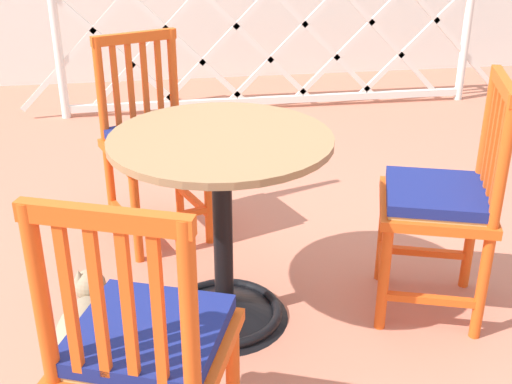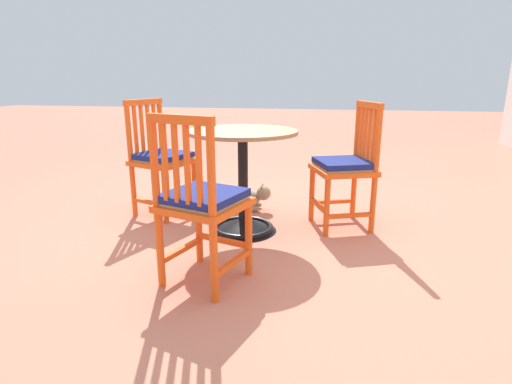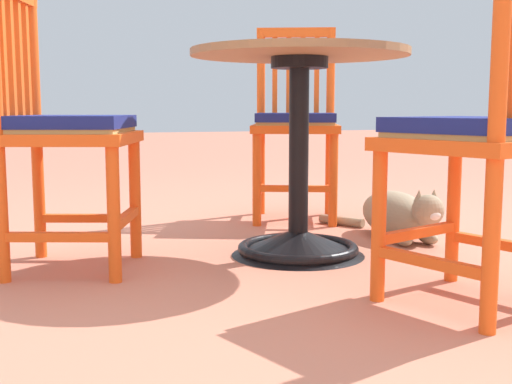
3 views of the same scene
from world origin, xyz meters
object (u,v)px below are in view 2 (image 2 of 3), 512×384
object	(u,v)px
orange_chair_tucked_in	(346,168)
pet_water_bowl	(192,193)
orange_chair_at_corner	(202,203)
cafe_table	(243,193)
orange_chair_by_planter	(161,160)
tabby_cat	(239,198)

from	to	relation	value
orange_chair_tucked_in	pet_water_bowl	xyz separation A→B (m)	(-0.58, -1.38, -0.42)
orange_chair_at_corner	pet_water_bowl	xyz separation A→B (m)	(-1.60, -0.63, -0.42)
cafe_table	pet_water_bowl	world-z (taller)	cafe_table
orange_chair_at_corner	orange_chair_tucked_in	bearing A→B (deg)	143.79
orange_chair_at_corner	orange_chair_tucked_in	xyz separation A→B (m)	(-1.03, 0.75, 0.00)
pet_water_bowl	cafe_table	bearing A→B (deg)	39.67
orange_chair_at_corner	cafe_table	bearing A→B (deg)	176.89
orange_chair_by_planter	orange_chair_tucked_in	world-z (taller)	same
cafe_table	orange_chair_tucked_in	distance (m)	0.76
tabby_cat	cafe_table	bearing A→B (deg)	16.66
orange_chair_tucked_in	orange_chair_at_corner	bearing A→B (deg)	-36.21
orange_chair_tucked_in	cafe_table	bearing A→B (deg)	-71.89
orange_chair_at_corner	tabby_cat	size ratio (longest dim) A/B	1.25
orange_chair_by_planter	orange_chair_at_corner	xyz separation A→B (m)	(1.06, 0.68, 0.00)
cafe_table	pet_water_bowl	bearing A→B (deg)	-140.33
cafe_table	orange_chair_at_corner	distance (m)	0.81
orange_chair_tucked_in	pet_water_bowl	size ratio (longest dim) A/B	5.36
cafe_table	tabby_cat	bearing A→B (deg)	-163.34
cafe_table	tabby_cat	world-z (taller)	cafe_table
tabby_cat	pet_water_bowl	distance (m)	0.61
orange_chair_by_planter	orange_chair_tucked_in	distance (m)	1.43
orange_chair_at_corner	tabby_cat	xyz separation A→B (m)	(-1.29, -0.11, -0.35)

